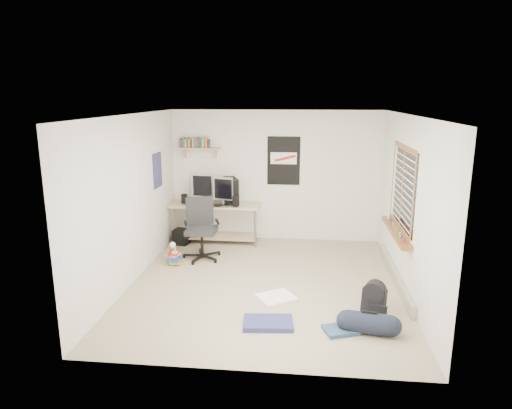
# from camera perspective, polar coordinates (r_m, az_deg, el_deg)

# --- Properties ---
(floor) EXTENTS (4.00, 4.50, 0.01)m
(floor) POSITION_cam_1_polar(r_m,az_deg,el_deg) (6.98, 1.19, -9.89)
(floor) COLOR gray
(floor) RESTS_ON ground
(ceiling) EXTENTS (4.00, 4.50, 0.01)m
(ceiling) POSITION_cam_1_polar(r_m,az_deg,el_deg) (6.41, 1.30, 11.18)
(ceiling) COLOR white
(ceiling) RESTS_ON ground
(back_wall) EXTENTS (4.00, 0.01, 2.50)m
(back_wall) POSITION_cam_1_polar(r_m,az_deg,el_deg) (8.78, 2.47, 3.57)
(back_wall) COLOR silver
(back_wall) RESTS_ON ground
(left_wall) EXTENTS (0.01, 4.50, 2.50)m
(left_wall) POSITION_cam_1_polar(r_m,az_deg,el_deg) (7.03, -15.27, 0.58)
(left_wall) COLOR silver
(left_wall) RESTS_ON ground
(right_wall) EXTENTS (0.01, 4.50, 2.50)m
(right_wall) POSITION_cam_1_polar(r_m,az_deg,el_deg) (6.72, 18.53, -0.23)
(right_wall) COLOR silver
(right_wall) RESTS_ON ground
(desk) EXTENTS (1.85, 1.24, 0.78)m
(desk) POSITION_cam_1_polar(r_m,az_deg,el_deg) (8.87, -4.95, -2.23)
(desk) COLOR tan
(desk) RESTS_ON floor
(monitor_left) EXTENTS (0.41, 0.13, 0.44)m
(monitor_left) POSITION_cam_1_polar(r_m,az_deg,el_deg) (8.72, -6.69, 1.73)
(monitor_left) COLOR #B7B6BC
(monitor_left) RESTS_ON desk
(monitor_right) EXTENTS (0.40, 0.18, 0.42)m
(monitor_right) POSITION_cam_1_polar(r_m,az_deg,el_deg) (8.45, -4.13, 1.34)
(monitor_right) COLOR #B6B5BA
(monitor_right) RESTS_ON desk
(pc_tower) EXTENTS (0.36, 0.49, 0.47)m
(pc_tower) POSITION_cam_1_polar(r_m,az_deg,el_deg) (8.67, -3.15, 1.81)
(pc_tower) COLOR black
(pc_tower) RESTS_ON desk
(keyboard) EXTENTS (0.42, 0.19, 0.02)m
(keyboard) POSITION_cam_1_polar(r_m,az_deg,el_deg) (8.47, -4.87, -0.05)
(keyboard) COLOR black
(keyboard) RESTS_ON desk
(speaker_left) EXTENTS (0.10, 0.10, 0.18)m
(speaker_left) POSITION_cam_1_polar(r_m,az_deg,el_deg) (8.70, -8.96, 0.73)
(speaker_left) COLOR black
(speaker_left) RESTS_ON desk
(speaker_right) EXTENTS (0.12, 0.12, 0.19)m
(speaker_right) POSITION_cam_1_polar(r_m,az_deg,el_deg) (8.38, -2.54, 0.43)
(speaker_right) COLOR black
(speaker_right) RESTS_ON desk
(office_chair) EXTENTS (0.88, 0.88, 1.06)m
(office_chair) POSITION_cam_1_polar(r_m,az_deg,el_deg) (7.88, -6.80, -3.36)
(office_chair) COLOR #232325
(office_chair) RESTS_ON floor
(wall_shelf) EXTENTS (0.80, 0.22, 0.24)m
(wall_shelf) POSITION_cam_1_polar(r_m,az_deg,el_deg) (8.80, -7.08, 6.99)
(wall_shelf) COLOR tan
(wall_shelf) RESTS_ON back_wall
(poster_back_wall) EXTENTS (0.62, 0.03, 0.92)m
(poster_back_wall) POSITION_cam_1_polar(r_m,az_deg,el_deg) (8.70, 3.47, 5.47)
(poster_back_wall) COLOR black
(poster_back_wall) RESTS_ON back_wall
(poster_left_wall) EXTENTS (0.02, 0.42, 0.60)m
(poster_left_wall) POSITION_cam_1_polar(r_m,az_deg,el_deg) (8.08, -12.22, 4.21)
(poster_left_wall) COLOR navy
(poster_left_wall) RESTS_ON left_wall
(window) EXTENTS (0.10, 1.50, 1.26)m
(window) POSITION_cam_1_polar(r_m,az_deg,el_deg) (6.95, 17.70, 1.96)
(window) COLOR brown
(window) RESTS_ON right_wall
(baseboard_heater) EXTENTS (0.08, 2.50, 0.18)m
(baseboard_heater) POSITION_cam_1_polar(r_m,az_deg,el_deg) (7.34, 16.97, -8.50)
(baseboard_heater) COLOR #B7B2A8
(baseboard_heater) RESTS_ON floor
(backpack) EXTENTS (0.35, 0.32, 0.38)m
(backpack) POSITION_cam_1_polar(r_m,az_deg,el_deg) (6.10, 14.50, -11.84)
(backpack) COLOR black
(backpack) RESTS_ON floor
(duffel_bag) EXTENTS (0.30, 0.30, 0.51)m
(duffel_bag) POSITION_cam_1_polar(r_m,az_deg,el_deg) (5.74, 13.91, -14.12)
(duffel_bag) COLOR black
(duffel_bag) RESTS_ON floor
(tshirt) EXTENTS (0.63, 0.60, 0.04)m
(tshirt) POSITION_cam_1_polar(r_m,az_deg,el_deg) (6.49, 2.56, -11.55)
(tshirt) COLOR white
(tshirt) RESTS_ON floor
(jeans_a) EXTENTS (0.64, 0.44, 0.07)m
(jeans_a) POSITION_cam_1_polar(r_m,az_deg,el_deg) (5.81, 1.52, -14.60)
(jeans_a) COLOR navy
(jeans_a) RESTS_ON floor
(jeans_b) EXTENTS (0.47, 0.41, 0.05)m
(jeans_b) POSITION_cam_1_polar(r_m,az_deg,el_deg) (5.76, 10.52, -15.16)
(jeans_b) COLOR navy
(jeans_b) RESTS_ON floor
(book_stack) EXTENTS (0.51, 0.45, 0.30)m
(book_stack) POSITION_cam_1_polar(r_m,az_deg,el_deg) (7.76, -10.20, -6.39)
(book_stack) COLOR brown
(book_stack) RESTS_ON floor
(desk_lamp) EXTENTS (0.13, 0.19, 0.18)m
(desk_lamp) POSITION_cam_1_polar(r_m,az_deg,el_deg) (7.67, -10.17, -4.83)
(desk_lamp) COLOR white
(desk_lamp) RESTS_ON book_stack
(subwoofer) EXTENTS (0.32, 0.32, 0.30)m
(subwoofer) POSITION_cam_1_polar(r_m,az_deg,el_deg) (8.80, -9.31, -4.02)
(subwoofer) COLOR black
(subwoofer) RESTS_ON floor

